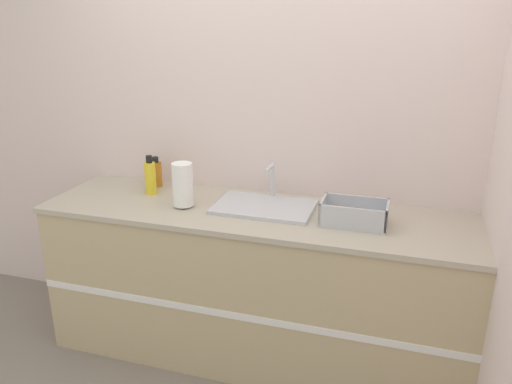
# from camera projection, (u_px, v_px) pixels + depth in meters

# --- Properties ---
(wall_back) EXTENTS (4.79, 0.06, 2.60)m
(wall_back) POSITION_uv_depth(u_px,v_px,m) (273.00, 131.00, 2.96)
(wall_back) COLOR silver
(wall_back) RESTS_ON ground_plane
(wall_right) EXTENTS (0.06, 2.65, 2.60)m
(wall_right) POSITION_uv_depth(u_px,v_px,m) (508.00, 163.00, 2.30)
(wall_right) COLOR silver
(wall_right) RESTS_ON ground_plane
(counter_cabinet) EXTENTS (2.41, 0.68, 0.92)m
(counter_cabinet) POSITION_uv_depth(u_px,v_px,m) (255.00, 284.00, 2.92)
(counter_cabinet) COLOR tan
(counter_cabinet) RESTS_ON ground_plane
(sink) EXTENTS (0.55, 0.37, 0.22)m
(sink) POSITION_uv_depth(u_px,v_px,m) (265.00, 205.00, 2.79)
(sink) COLOR silver
(sink) RESTS_ON counter_cabinet
(paper_towel_roll) EXTENTS (0.11, 0.11, 0.25)m
(paper_towel_roll) POSITION_uv_depth(u_px,v_px,m) (183.00, 185.00, 2.78)
(paper_towel_roll) COLOR #4C4C51
(paper_towel_roll) RESTS_ON counter_cabinet
(dish_rack) EXTENTS (0.34, 0.20, 0.12)m
(dish_rack) POSITION_uv_depth(u_px,v_px,m) (354.00, 216.00, 2.57)
(dish_rack) COLOR #B7BABF
(dish_rack) RESTS_ON counter_cabinet
(bottle_yellow) EXTENTS (0.07, 0.07, 0.24)m
(bottle_yellow) POSITION_uv_depth(u_px,v_px,m) (150.00, 177.00, 3.00)
(bottle_yellow) COLOR yellow
(bottle_yellow) RESTS_ON counter_cabinet
(bottle_amber) EXTENTS (0.07, 0.07, 0.19)m
(bottle_amber) POSITION_uv_depth(u_px,v_px,m) (156.00, 174.00, 3.13)
(bottle_amber) COLOR #B26B19
(bottle_amber) RESTS_ON counter_cabinet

